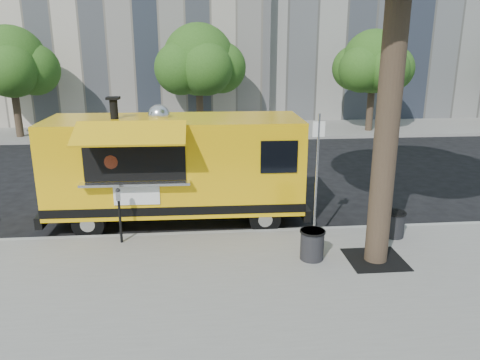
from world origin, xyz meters
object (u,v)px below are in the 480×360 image
Objects in this scene: parking_meter at (119,209)px; food_truck at (175,166)px; far_tree_c at (374,62)px; far_tree_b at (199,60)px; far_tree_a at (11,62)px; trash_bin_right at (394,223)px; sign_post at (317,170)px; trash_bin_left at (312,244)px.

parking_meter is 2.04m from food_truck.
far_tree_c is at bearing 52.32° from food_truck.
far_tree_a is at bearing -177.46° from far_tree_b.
far_tree_c is at bearing 72.18° from trash_bin_right.
sign_post is at bearing -79.85° from far_tree_b.
far_tree_a is 1.03× the size of far_tree_c.
sign_post is 4.64m from parking_meter.
far_tree_c reaches higher than trash_bin_left.
trash_bin_left is (3.01, -2.79, -1.07)m from food_truck.
far_tree_b is at bearing 107.47° from trash_bin_right.
far_tree_a is 8.10× the size of trash_bin_left.
trash_bin_right is (13.50, -13.90, -3.29)m from far_tree_a.
food_truck is at bearing 51.01° from parking_meter.
far_tree_b is 8.32× the size of trash_bin_left.
far_tree_b is at bearing 2.54° from far_tree_a.
far_tree_c is (9.00, -0.30, -0.12)m from far_tree_b.
far_tree_a is 18.00m from far_tree_c.
trash_bin_right is at bearing -2.20° from parking_meter.
sign_post is 2.25× the size of parking_meter.
far_tree_c is 17.82m from parking_meter.
far_tree_b is at bearing 81.90° from parking_meter.
trash_bin_left is at bearing -155.67° from trash_bin_right.
far_tree_a is at bearing 126.98° from trash_bin_left.
sign_post is 4.54× the size of trash_bin_left.
far_tree_b is at bearing 178.09° from far_tree_c.
food_truck is 4.24m from trash_bin_left.
food_truck is at bearing -55.84° from far_tree_a.
sign_post is 1.75m from trash_bin_left.
sign_post is at bearing 178.55° from trash_bin_right.
far_tree_a reaches higher than food_truck.
far_tree_a reaches higher than trash_bin_left.
sign_post is 2.38m from trash_bin_right.
far_tree_a is at bearing 125.10° from food_truck.
trash_bin_right is (5.27, -1.77, -1.09)m from food_truck.
food_truck reaches higher than trash_bin_left.
far_tree_b is at bearing 98.30° from trash_bin_left.
food_truck is at bearing 161.43° from trash_bin_right.
sign_post reaches higher than trash_bin_left.
trash_bin_right is (4.50, -14.30, -3.35)m from far_tree_b.
far_tree_b reaches higher than sign_post.
far_tree_c is 15.48m from sign_post.
parking_meter is 2.02× the size of trash_bin_left.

